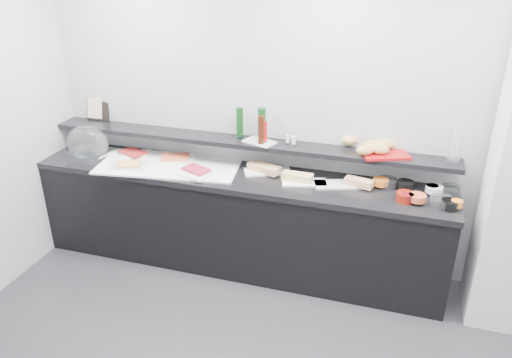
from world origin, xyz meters
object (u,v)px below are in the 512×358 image
(condiment_tray, at_px, (260,142))
(carafe, at_px, (455,145))
(cloche_base, at_px, (90,152))
(sandwich_plate_mid, at_px, (304,183))
(framed_print, at_px, (98,107))
(bread_tray, at_px, (384,154))

(condiment_tray, distance_m, carafe, 1.56)
(cloche_base, height_order, carafe, carafe)
(sandwich_plate_mid, xyz_separation_m, condiment_tray, (-0.43, 0.17, 0.25))
(framed_print, bearing_deg, condiment_tray, -6.14)
(sandwich_plate_mid, height_order, condiment_tray, condiment_tray)
(framed_print, height_order, condiment_tray, framed_print)
(sandwich_plate_mid, xyz_separation_m, bread_tray, (0.60, 0.19, 0.25))
(sandwich_plate_mid, distance_m, condiment_tray, 0.53)
(framed_print, distance_m, carafe, 3.22)
(condiment_tray, distance_m, bread_tray, 1.04)
(cloche_base, height_order, sandwich_plate_mid, cloche_base)
(cloche_base, relative_size, bread_tray, 1.09)
(cloche_base, bearing_deg, carafe, 7.76)
(condiment_tray, bearing_deg, framed_print, -164.86)
(sandwich_plate_mid, bearing_deg, condiment_tray, 142.47)
(cloche_base, xyz_separation_m, sandwich_plate_mid, (2.05, -0.04, -0.01))
(cloche_base, relative_size, condiment_tray, 1.49)
(sandwich_plate_mid, height_order, carafe, carafe)
(sandwich_plate_mid, bearing_deg, carafe, -8.05)
(framed_print, relative_size, bread_tray, 0.71)
(bread_tray, bearing_deg, framed_print, 155.59)
(condiment_tray, bearing_deg, bread_tray, 21.40)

